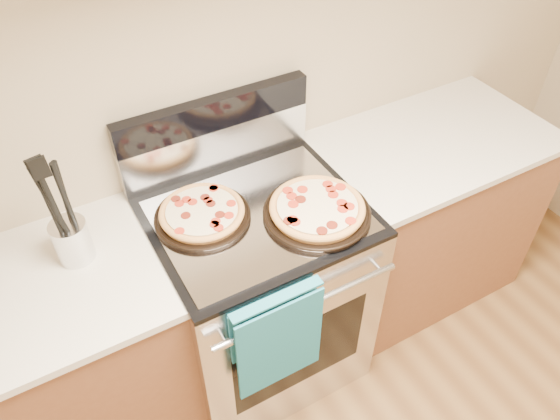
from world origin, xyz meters
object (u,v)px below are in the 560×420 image
pepperoni_pizza_front (317,210)px  pepperoni_pizza_back (202,214)px  range_body (259,293)px  utensil_crock (72,241)px

pepperoni_pizza_front → pepperoni_pizza_back: bearing=153.0°
pepperoni_pizza_back → pepperoni_pizza_front: pepperoni_pizza_front is taller
pepperoni_pizza_back → pepperoni_pizza_front: (0.36, -0.18, 0.00)m
pepperoni_pizza_back → range_body: bearing=-16.5°
pepperoni_pizza_back → utensil_crock: bearing=173.1°
range_body → pepperoni_pizza_back: 0.53m
range_body → pepperoni_pizza_back: pepperoni_pizza_back is taller
range_body → pepperoni_pizza_front: (0.18, -0.13, 0.50)m
pepperoni_pizza_back → utensil_crock: utensil_crock is taller
pepperoni_pizza_front → utensil_crock: utensil_crock is taller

